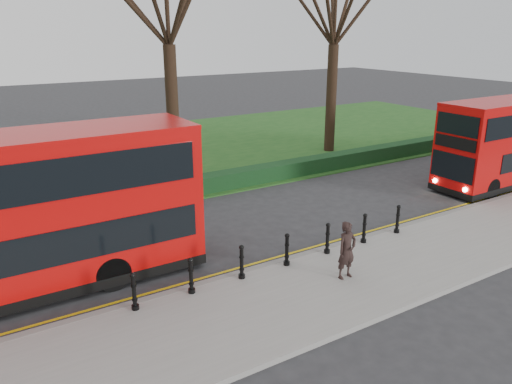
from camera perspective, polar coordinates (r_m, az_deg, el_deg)
ground at (r=16.32m, az=-1.58°, el=-7.64°), size 120.00×120.00×0.00m
pavement at (r=14.08m, az=4.77°, el=-11.87°), size 60.00×4.00×0.15m
kerb at (r=15.53m, az=0.32°, el=-8.76°), size 60.00×0.25×0.16m
grass_verge at (r=29.52m, az=-16.57°, el=3.58°), size 60.00×18.00×0.06m
hedge at (r=21.90m, az=-10.67°, el=0.04°), size 60.00×0.90×0.80m
yellow_line_outer at (r=15.78m, az=-0.27°, el=-8.57°), size 60.00×0.10×0.01m
yellow_line_inner at (r=15.94m, az=-0.65°, el=-8.29°), size 60.00×0.10×0.01m
tree_right at (r=29.87m, az=9.07°, el=20.17°), size 7.25×7.25×11.33m
bollard_row at (r=15.42m, az=3.55°, el=-6.63°), size 9.81×0.15×1.00m
pedestrian at (r=14.74m, az=10.34°, el=-6.56°), size 0.64×0.43×1.73m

